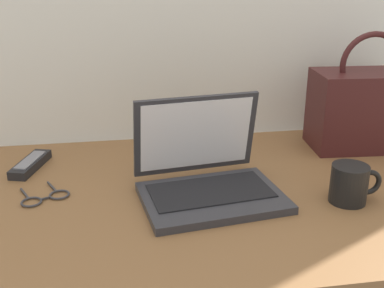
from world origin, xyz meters
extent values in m
cube|color=brown|center=(0.00, 0.00, 0.01)|extent=(1.60, 0.76, 0.03)
cube|color=#2D2D33|center=(0.08, -0.05, 0.04)|extent=(0.34, 0.26, 0.02)
cube|color=black|center=(0.07, -0.04, 0.05)|extent=(0.29, 0.17, 0.00)
cube|color=#2D2D33|center=(0.06, 0.07, 0.15)|extent=(0.30, 0.09, 0.20)
cube|color=white|center=(0.06, 0.07, 0.15)|extent=(0.27, 0.07, 0.17)
cylinder|color=black|center=(0.37, -0.10, 0.07)|extent=(0.08, 0.08, 0.09)
torus|color=black|center=(0.42, -0.10, 0.07)|extent=(0.06, 0.01, 0.06)
cylinder|color=brown|center=(0.37, -0.10, 0.11)|extent=(0.07, 0.07, 0.00)
cube|color=black|center=(-0.36, 0.20, 0.04)|extent=(0.09, 0.17, 0.02)
cube|color=slate|center=(-0.36, 0.20, 0.05)|extent=(0.07, 0.12, 0.00)
torus|color=#333338|center=(-0.32, 0.00, 0.03)|extent=(0.06, 0.06, 0.01)
torus|color=#333338|center=(-0.27, 0.03, 0.03)|extent=(0.06, 0.06, 0.01)
cube|color=#333338|center=(-0.30, 0.01, 0.03)|extent=(0.02, 0.01, 0.00)
cube|color=#333338|center=(-0.35, 0.05, 0.03)|extent=(0.03, 0.06, 0.00)
cube|color=#333338|center=(-0.29, 0.07, 0.03)|extent=(0.03, 0.06, 0.00)
cube|color=#3F1919|center=(0.57, 0.21, 0.14)|extent=(0.31, 0.18, 0.22)
torus|color=#3F1919|center=(0.57, 0.21, 0.27)|extent=(0.18, 0.03, 0.18)
camera|label=1|loc=(-0.12, -0.99, 0.53)|focal=44.70mm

